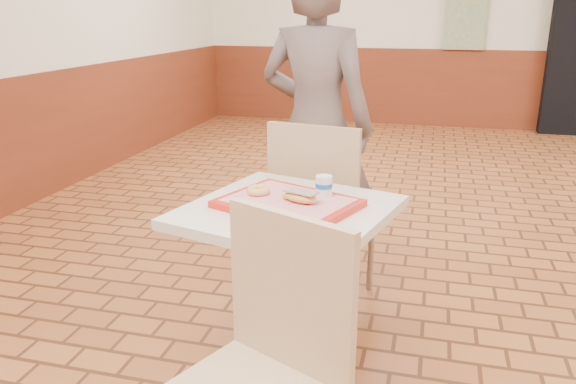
% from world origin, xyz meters
% --- Properties ---
extents(promo_poster, '(0.50, 0.03, 1.20)m').
position_xyz_m(promo_poster, '(-0.60, 4.94, 1.60)').
color(promo_poster, gray).
rests_on(promo_poster, wainscot_band).
extents(main_table, '(0.72, 0.72, 0.76)m').
position_xyz_m(main_table, '(-1.42, -0.76, 0.51)').
color(main_table, beige).
rests_on(main_table, ground).
extents(chair_main_front, '(0.58, 0.58, 0.95)m').
position_xyz_m(chair_main_front, '(-1.31, -1.42, 0.53)').
color(chair_main_front, tan).
rests_on(chair_main_front, ground).
extents(chair_main_back, '(0.52, 0.52, 0.98)m').
position_xyz_m(chair_main_back, '(-1.41, -0.12, 0.55)').
color(chair_main_back, tan).
rests_on(chair_main_back, ground).
extents(customer, '(0.71, 0.54, 1.75)m').
position_xyz_m(customer, '(-1.52, 0.23, 0.88)').
color(customer, brown).
rests_on(customer, ground).
extents(serving_tray, '(0.48, 0.37, 0.03)m').
position_xyz_m(serving_tray, '(-1.42, -0.76, 0.78)').
color(serving_tray, red).
rests_on(serving_tray, main_table).
extents(ring_donut, '(0.12, 0.12, 0.03)m').
position_xyz_m(ring_donut, '(-1.55, -0.72, 0.81)').
color(ring_donut, '#E1A152').
rests_on(ring_donut, serving_tray).
extents(long_john_donut, '(0.16, 0.11, 0.05)m').
position_xyz_m(long_john_donut, '(-1.36, -0.78, 0.81)').
color(long_john_donut, gold).
rests_on(long_john_donut, serving_tray).
extents(paper_cup, '(0.07, 0.07, 0.08)m').
position_xyz_m(paper_cup, '(-1.29, -0.68, 0.83)').
color(paper_cup, white).
rests_on(paper_cup, serving_tray).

